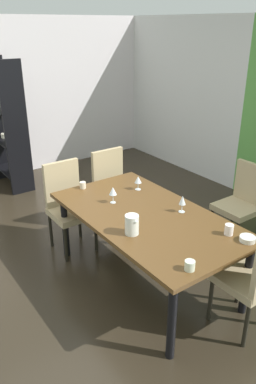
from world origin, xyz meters
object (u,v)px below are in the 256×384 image
Objects in this scene: wine_glass_south at (182,201)px; cup_east at (83,185)px; chair_head_far at (242,200)px; dining_table at (146,221)px; chair_left_near at (68,203)px; pitcher_west at (132,225)px; chair_left_far at (113,189)px; serving_bowl_corner at (247,239)px; wine_glass_north at (138,180)px; display_shelf at (7,125)px; cup_right at (229,230)px; cup_near_window at (190,265)px; wine_glass_near_shelf at (113,191)px; chair_right_far at (255,278)px.

wine_glass_south is 1.15m from cup_east.
dining_table is at bearing 88.12° from chair_head_far.
chair_left_near is 1.28m from pitcher_west.
chair_left_far reaches higher than cup_east.
cup_east is at bearing -161.90° from serving_bowl_corner.
wine_glass_north is 0.61m from cup_east.
dining_table is 0.41m from pitcher_west.
display_shelf reaches higher than chair_left_near.
chair_left_far is at bearing 44.48° from chair_head_far.
wine_glass_north is (0.53, 0.59, 0.31)m from chair_left_near.
chair_head_far is 0.49× the size of display_shelf.
serving_bowl_corner is at bearing 14.89° from cup_right.
cup_near_window is at bearing -18.12° from dining_table.
chair_left_far is 1.24m from wine_glass_south.
dining_table is 25.07× the size of cup_near_window.
cup_near_window is 0.67m from pitcher_west.
dining_table is 2.03× the size of chair_head_far.
cup_right is (1.74, 0.03, 0.24)m from chair_left_far.
cup_east reaches higher than serving_bowl_corner.
serving_bowl_corner is (1.37, 0.10, -0.09)m from wine_glass_north.
display_shelf is 11.58× the size of wine_glass_near_shelf.
wine_glass_north is at bearing 9.95° from display_shelf.
cup_right is at bearing 53.41° from pitcher_west.
display_shelf is at bearing 177.79° from pitcher_west.
cup_east is at bearing 17.57° from chair_left_far.
cup_east is at bearing -168.12° from dining_table.
cup_right is (3.90, 0.53, -0.18)m from display_shelf.
wine_glass_south reaches higher than cup_right.
display_shelf is at bearing -93.10° from chair_left_near.
cup_near_window is (1.91, -0.59, 0.23)m from chair_left_far.
pitcher_west is (-0.65, -0.71, 0.07)m from serving_bowl_corner.
chair_head_far is 10.19× the size of cup_right.
chair_head_far is 0.95× the size of chair_left_near.
chair_left_far reaches higher than cup_right.
cup_near_window is (1.26, -0.17, -0.09)m from wine_glass_near_shelf.
dining_table is 14.68× the size of serving_bowl_corner.
serving_bowl_corner is 0.67m from cup_near_window.
display_shelf is 11.71× the size of wine_glass_south.
wine_glass_north is 1.49m from cup_near_window.
pitcher_west is at bearing -57.47° from dining_table.
chair_right_far is at bearing 37.22° from pitcher_west.
chair_head_far reaches higher than cup_near_window.
wine_glass_near_shelf is 2.31× the size of cup_east.
chair_left_far is (-1.09, -1.07, 0.03)m from chair_head_far.
pitcher_west is (1.09, -0.13, 0.05)m from cup_east.
cup_east is at bearing 128.03° from chair_left_near.
cup_near_window is at bearing -89.28° from serving_bowl_corner.
chair_right_far reaches higher than dining_table.
chair_head_far is 7.24× the size of serving_bowl_corner.
wine_glass_south is at bearing -176.19° from cup_right.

